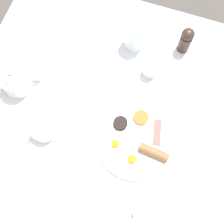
{
  "coord_description": "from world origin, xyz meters",
  "views": [
    {
      "loc": [
        -0.34,
        -0.12,
        1.85
      ],
      "look_at": [
        0.0,
        0.0,
        0.79
      ],
      "focal_mm": 50.0,
      "sensor_mm": 36.0,
      "label": 1
    }
  ],
  "objects": [
    {
      "name": "spoon_for_tea",
      "position": [
        0.33,
        0.44,
        0.77
      ],
      "size": [
        0.03,
        0.16,
        0.0
      ],
      "rotation": [
        0.0,
        0.0,
        0.12
      ],
      "color": "silver",
      "rests_on": "table"
    },
    {
      "name": "teapot_near",
      "position": [
        -0.01,
        0.37,
        0.82
      ],
      "size": [
        0.13,
        0.16,
        0.12
      ],
      "rotation": [
        0.0,
        0.0,
        2.22
      ],
      "color": "white",
      "rests_on": "table"
    },
    {
      "name": "teacup_with_saucer_right",
      "position": [
        -0.14,
        0.21,
        0.79
      ],
      "size": [
        0.15,
        0.15,
        0.06
      ],
      "color": "white",
      "rests_on": "table"
    },
    {
      "name": "water_glass_tall",
      "position": [
        0.31,
        0.01,
        0.83
      ],
      "size": [
        0.08,
        0.08,
        0.12
      ],
      "color": "white",
      "rests_on": "table"
    },
    {
      "name": "knife_by_plate",
      "position": [
        0.31,
        0.21,
        0.77
      ],
      "size": [
        0.18,
        0.15,
        0.0
      ],
      "rotation": [
        0.0,
        0.0,
        2.23
      ],
      "color": "silver",
      "rests_on": "table"
    },
    {
      "name": "salt_grinder",
      "position": [
        0.35,
        -0.18,
        0.83
      ],
      "size": [
        0.05,
        0.05,
        0.12
      ],
      "color": "#38281E",
      "rests_on": "table"
    },
    {
      "name": "napkin_folded",
      "position": [
        0.03,
        -0.39,
        0.77
      ],
      "size": [
        0.19,
        0.19,
        0.01
      ],
      "rotation": [
        0.0,
        0.0,
        3.94
      ],
      "color": "white",
      "rests_on": "table"
    },
    {
      "name": "table",
      "position": [
        0.0,
        0.0,
        0.7
      ],
      "size": [
        1.02,
        1.1,
        0.77
      ],
      "color": "silver",
      "rests_on": "ground_plane"
    },
    {
      "name": "creamer_jug",
      "position": [
        0.21,
        -0.08,
        0.8
      ],
      "size": [
        0.08,
        0.05,
        0.07
      ],
      "color": "white",
      "rests_on": "table"
    },
    {
      "name": "breakfast_plate",
      "position": [
        -0.07,
        -0.11,
        0.78
      ],
      "size": [
        0.3,
        0.3,
        0.04
      ],
      "color": "white",
      "rests_on": "table"
    },
    {
      "name": "ground_plane",
      "position": [
        0.0,
        0.0,
        0.0
      ],
      "size": [
        8.0,
        8.0,
        0.0
      ],
      "primitive_type": "plane",
      "color": "#4C4742"
    }
  ]
}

